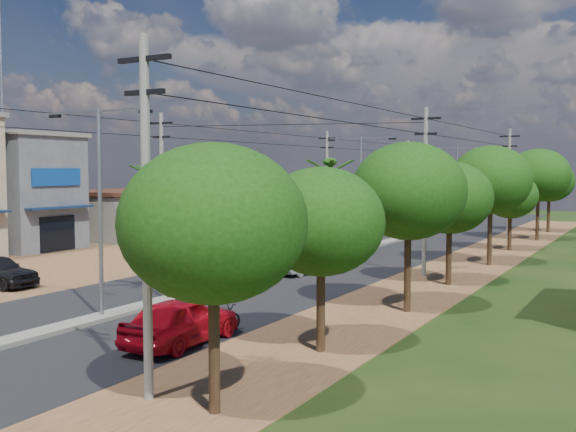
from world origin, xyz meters
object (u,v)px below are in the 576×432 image
object	(u,v)px
car_red_near	(181,322)
car_silver_mid	(305,261)
car_white_far	(322,233)
moto_rider_east	(219,320)

from	to	relation	value
car_red_near	car_silver_mid	xyz separation A→B (m)	(-3.50, 15.30, -0.08)
car_red_near	car_white_far	size ratio (longest dim) A/B	0.96
moto_rider_east	car_silver_mid	bearing A→B (deg)	-58.34
car_silver_mid	car_white_far	distance (m)	16.52
car_white_far	car_red_near	bearing A→B (deg)	-93.57
car_red_near	moto_rider_east	bearing A→B (deg)	-96.87
car_red_near	moto_rider_east	distance (m)	1.85
car_red_near	car_white_far	xyz separation A→B (m)	(-10.00, 30.49, -0.09)
car_silver_mid	car_red_near	bearing A→B (deg)	112.75
car_red_near	car_silver_mid	world-z (taller)	car_red_near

